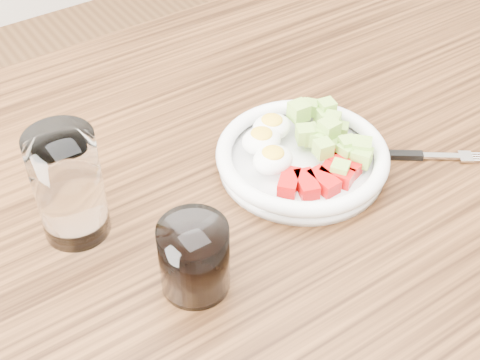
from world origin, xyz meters
TOP-DOWN VIEW (x-y plane):
  - dining_table at (0.00, 0.00)m, footprint 1.50×0.90m
  - bowl at (0.09, 0.02)m, footprint 0.22×0.22m
  - fork at (0.21, -0.05)m, footprint 0.16×0.12m
  - water_glass at (-0.19, 0.07)m, footprint 0.08×0.08m
  - coffee_glass at (-0.12, -0.07)m, footprint 0.07×0.07m

SIDE VIEW (x-z plane):
  - dining_table at x=0.00m, z-range 0.28..1.05m
  - fork at x=0.21m, z-range 0.77..0.78m
  - bowl at x=0.09m, z-range 0.76..0.82m
  - coffee_glass at x=-0.12m, z-range 0.77..0.85m
  - water_glass at x=-0.19m, z-range 0.77..0.90m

